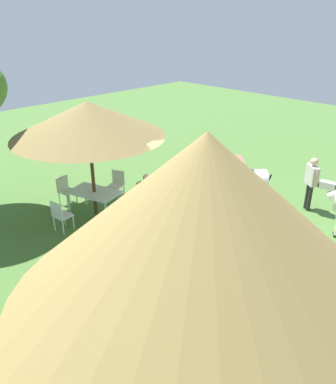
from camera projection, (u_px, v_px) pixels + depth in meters
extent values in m
plane|color=#4B7434|center=(210.00, 229.00, 10.79)|extent=(36.00, 36.00, 0.00)
cylinder|color=beige|center=(198.00, 359.00, 5.41)|extent=(3.71, 3.71, 2.18)
cone|color=#9B7E46|center=(204.00, 223.00, 4.48)|extent=(4.93, 4.93, 2.19)
cylinder|color=#4E2F1A|center=(93.00, 177.00, 11.10)|extent=(0.10, 0.10, 2.40)
cone|color=olive|center=(88.00, 119.00, 10.39)|extent=(4.20, 4.20, 0.96)
cube|color=silver|center=(94.00, 192.00, 11.31)|extent=(1.64, 1.25, 0.04)
cylinder|color=silver|center=(106.00, 214.00, 10.88)|extent=(0.06, 0.06, 0.70)
cylinder|color=silver|center=(69.00, 204.00, 11.45)|extent=(0.06, 0.06, 0.70)
cylinder|color=silver|center=(121.00, 203.00, 11.48)|extent=(0.06, 0.06, 0.70)
cylinder|color=silver|center=(86.00, 194.00, 12.05)|extent=(0.06, 0.06, 0.70)
cube|color=white|center=(116.00, 186.00, 12.39)|extent=(0.56, 0.55, 0.04)
cube|color=white|center=(118.00, 177.00, 12.46)|extent=(0.43, 0.19, 0.45)
cylinder|color=white|center=(118.00, 195.00, 12.27)|extent=(0.04, 0.04, 0.45)
cylinder|color=white|center=(108.00, 193.00, 12.41)|extent=(0.04, 0.04, 0.45)
cylinder|color=white|center=(124.00, 191.00, 12.57)|extent=(0.04, 0.04, 0.45)
cylinder|color=white|center=(114.00, 189.00, 12.71)|extent=(0.04, 0.04, 0.45)
cube|color=white|center=(67.00, 191.00, 12.01)|extent=(0.50, 0.51, 0.04)
cube|color=white|center=(62.00, 183.00, 12.01)|extent=(0.12, 0.44, 0.45)
cylinder|color=white|center=(77.00, 197.00, 12.16)|extent=(0.04, 0.04, 0.45)
cylinder|color=white|center=(67.00, 201.00, 11.87)|extent=(0.04, 0.04, 0.45)
cylinder|color=white|center=(69.00, 194.00, 12.34)|extent=(0.04, 0.04, 0.45)
cylinder|color=white|center=(59.00, 198.00, 12.06)|extent=(0.04, 0.04, 0.45)
cube|color=white|center=(63.00, 215.00, 10.58)|extent=(0.49, 0.47, 0.04)
cube|color=white|center=(56.00, 211.00, 10.35)|extent=(0.44, 0.10, 0.45)
cylinder|color=white|center=(65.00, 218.00, 10.91)|extent=(0.04, 0.04, 0.45)
cylinder|color=white|center=(74.00, 222.00, 10.70)|extent=(0.04, 0.04, 0.45)
cylinder|color=white|center=(54.00, 223.00, 10.65)|extent=(0.04, 0.04, 0.45)
cylinder|color=white|center=(63.00, 227.00, 10.44)|extent=(0.04, 0.04, 0.45)
cube|color=white|center=(128.00, 209.00, 10.91)|extent=(0.53, 0.54, 0.04)
cube|color=white|center=(134.00, 204.00, 10.73)|extent=(0.16, 0.43, 0.45)
cylinder|color=white|center=(119.00, 218.00, 10.93)|extent=(0.04, 0.04, 0.45)
cylinder|color=white|center=(127.00, 212.00, 11.23)|extent=(0.04, 0.04, 0.45)
cylinder|color=white|center=(130.00, 221.00, 10.77)|extent=(0.04, 0.04, 0.45)
cylinder|color=white|center=(137.00, 215.00, 11.08)|extent=(0.04, 0.04, 0.45)
cylinder|color=black|center=(150.00, 214.00, 10.79)|extent=(0.12, 0.12, 0.79)
cylinder|color=black|center=(145.00, 214.00, 10.78)|extent=(0.12, 0.12, 0.79)
cube|color=#3F8F65|center=(147.00, 192.00, 10.50)|extent=(0.43, 0.45, 0.56)
cylinder|color=beige|center=(156.00, 191.00, 10.51)|extent=(0.08, 0.08, 0.53)
cylinder|color=beige|center=(138.00, 191.00, 10.48)|extent=(0.08, 0.08, 0.53)
sphere|color=beige|center=(147.00, 178.00, 10.33)|extent=(0.21, 0.21, 0.21)
cylinder|color=#242523|center=(310.00, 198.00, 11.66)|extent=(0.12, 0.12, 0.83)
cylinder|color=#242523|center=(307.00, 196.00, 11.79)|extent=(0.12, 0.12, 0.83)
cube|color=beige|center=(312.00, 175.00, 11.42)|extent=(0.49, 0.43, 0.59)
cylinder|color=#DAAB91|center=(317.00, 178.00, 11.19)|extent=(0.09, 0.09, 0.55)
cylinder|color=#DAAB91|center=(308.00, 171.00, 11.64)|extent=(0.09, 0.09, 0.55)
sphere|color=#DAAB91|center=(314.00, 162.00, 11.24)|extent=(0.22, 0.22, 0.22)
cube|color=#C9554C|center=(285.00, 264.00, 8.91)|extent=(0.74, 0.73, 0.03)
cube|color=white|center=(299.00, 257.00, 8.75)|extent=(0.70, 0.70, 0.38)
cube|color=beige|center=(287.00, 275.00, 8.72)|extent=(0.54, 0.34, 0.22)
cube|color=beige|center=(287.00, 262.00, 9.18)|extent=(0.54, 0.34, 0.22)
cylinder|color=silver|center=(242.00, 180.00, 11.37)|extent=(1.44, 1.46, 0.62)
cylinder|color=black|center=(252.00, 180.00, 11.38)|extent=(0.51, 0.49, 0.63)
cylinder|color=black|center=(233.00, 180.00, 11.37)|extent=(0.51, 0.49, 0.63)
cylinder|color=silver|center=(218.00, 174.00, 11.28)|extent=(0.57, 0.57, 0.49)
cube|color=silver|center=(209.00, 169.00, 11.21)|extent=(0.41, 0.41, 0.20)
cube|color=black|center=(202.00, 170.00, 11.21)|extent=(0.17, 0.17, 0.12)
cube|color=black|center=(218.00, 168.00, 11.20)|extent=(0.28, 0.29, 0.28)
cylinder|color=silver|center=(223.00, 202.00, 11.47)|extent=(0.11, 0.11, 0.79)
cylinder|color=black|center=(222.00, 213.00, 11.62)|extent=(0.13, 0.13, 0.06)
cylinder|color=silver|center=(221.00, 197.00, 11.78)|extent=(0.11, 0.11, 0.79)
cylinder|color=black|center=(221.00, 207.00, 11.93)|extent=(0.13, 0.13, 0.06)
cylinder|color=silver|center=(259.00, 201.00, 11.49)|extent=(0.11, 0.11, 0.79)
cylinder|color=black|center=(258.00, 212.00, 11.65)|extent=(0.13, 0.13, 0.06)
cylinder|color=silver|center=(257.00, 196.00, 11.80)|extent=(0.11, 0.11, 0.79)
cylinder|color=black|center=(256.00, 207.00, 11.96)|extent=(0.13, 0.13, 0.06)
cylinder|color=black|center=(267.00, 183.00, 11.43)|extent=(0.20, 0.20, 0.53)
cylinder|color=silver|center=(201.00, 216.00, 9.32)|extent=(1.29, 1.61, 0.72)
cylinder|color=black|center=(189.00, 218.00, 9.24)|extent=(0.69, 0.40, 0.73)
cylinder|color=black|center=(210.00, 215.00, 9.39)|extent=(0.69, 0.40, 0.73)
cylinder|color=silver|center=(228.00, 205.00, 9.45)|extent=(0.54, 0.64, 0.52)
cube|color=silver|center=(239.00, 198.00, 9.46)|extent=(0.34, 0.44, 0.20)
cube|color=black|center=(245.00, 198.00, 9.53)|extent=(0.16, 0.16, 0.12)
cube|color=black|center=(229.00, 198.00, 9.37)|extent=(0.20, 0.35, 0.28)
cylinder|color=silver|center=(216.00, 232.00, 9.92)|extent=(0.11, 0.11, 0.77)
cylinder|color=black|center=(216.00, 243.00, 10.07)|extent=(0.13, 0.13, 0.06)
cylinder|color=silver|center=(223.00, 240.00, 9.58)|extent=(0.11, 0.11, 0.77)
cylinder|color=black|center=(222.00, 252.00, 9.73)|extent=(0.13, 0.13, 0.06)
cylinder|color=silver|center=(176.00, 239.00, 9.61)|extent=(0.11, 0.11, 0.77)
cylinder|color=black|center=(176.00, 251.00, 9.75)|extent=(0.13, 0.13, 0.06)
cylinder|color=silver|center=(182.00, 247.00, 9.27)|extent=(0.11, 0.11, 0.77)
cylinder|color=black|center=(182.00, 260.00, 9.42)|extent=(0.13, 0.13, 0.06)
cylinder|color=black|center=(170.00, 225.00, 9.14)|extent=(0.15, 0.23, 0.53)
cube|color=silver|center=(328.00, 185.00, 10.24)|extent=(0.42, 0.24, 0.20)
cube|color=black|center=(321.00, 185.00, 10.35)|extent=(0.14, 0.14, 0.12)
cylinder|color=black|center=(336.00, 236.00, 10.41)|extent=(0.13, 0.13, 0.06)
cube|color=#A65F53|center=(243.00, 168.00, 14.94)|extent=(2.26, 2.21, 0.08)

